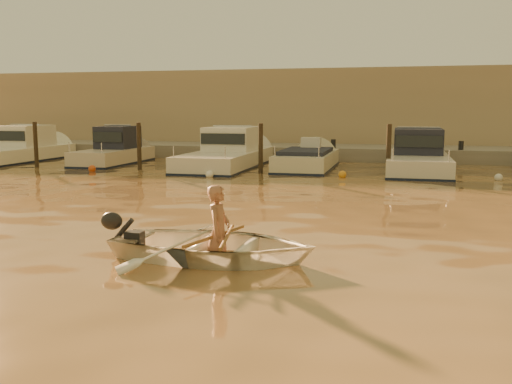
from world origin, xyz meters
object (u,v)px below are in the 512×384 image
(moored_boat_0, at_px, (18,149))
(moored_boat_2, at_px, (228,153))
(dinghy, at_px, (213,245))
(moored_boat_1, at_px, (113,150))
(person, at_px, (219,231))
(waterfront_building, at_px, (314,112))
(moored_boat_4, at_px, (418,156))
(moored_boat_3, at_px, (307,163))

(moored_boat_0, height_order, moored_boat_2, same)
(dinghy, xyz_separation_m, moored_boat_1, (-10.06, 15.30, 0.38))
(person, bearing_deg, moored_boat_2, 17.06)
(moored_boat_1, bearing_deg, waterfront_building, 54.30)
(moored_boat_0, distance_m, moored_boat_1, 5.19)
(moored_boat_4, distance_m, waterfront_building, 12.63)
(dinghy, relative_size, moored_boat_1, 0.60)
(moored_boat_3, height_order, waterfront_building, waterfront_building)
(moored_boat_1, height_order, moored_boat_4, same)
(moored_boat_2, height_order, moored_boat_4, same)
(dinghy, xyz_separation_m, moored_boat_2, (-4.41, 15.30, 0.38))
(moored_boat_3, xyz_separation_m, waterfront_building, (-1.33, 11.00, 2.17))
(moored_boat_3, relative_size, waterfront_building, 0.13)
(moored_boat_0, bearing_deg, dinghy, -45.10)
(moored_boat_2, bearing_deg, moored_boat_4, 0.00)
(person, bearing_deg, moored_boat_3, 4.09)
(moored_boat_1, distance_m, moored_boat_2, 5.65)
(person, height_order, waterfront_building, waterfront_building)
(dinghy, height_order, moored_boat_4, moored_boat_4)
(person, height_order, moored_boat_3, person)
(moored_boat_2, bearing_deg, dinghy, -73.92)
(moored_boat_1, bearing_deg, person, -56.42)
(moored_boat_0, relative_size, moored_boat_4, 1.01)
(moored_boat_4, bearing_deg, waterfront_building, 118.38)
(moored_boat_1, bearing_deg, moored_boat_3, 0.00)
(moored_boat_3, height_order, moored_boat_4, moored_boat_4)
(moored_boat_2, bearing_deg, person, -73.57)
(moored_boat_0, relative_size, moored_boat_3, 1.20)
(dinghy, bearing_deg, waterfront_building, 5.31)
(dinghy, bearing_deg, person, -90.00)
(person, distance_m, moored_boat_1, 18.37)
(moored_boat_0, bearing_deg, moored_boat_1, 0.00)
(moored_boat_2, distance_m, moored_boat_4, 8.20)
(dinghy, relative_size, moored_boat_4, 0.48)
(dinghy, xyz_separation_m, person, (0.10, -0.00, 0.25))
(person, height_order, moored_boat_2, moored_boat_2)
(moored_boat_0, bearing_deg, waterfront_building, 40.03)
(waterfront_building, bearing_deg, moored_boat_2, -101.59)
(waterfront_building, bearing_deg, moored_boat_0, -139.97)
(moored_boat_0, height_order, moored_boat_1, same)
(person, relative_size, moored_boat_3, 0.26)
(moored_boat_3, bearing_deg, moored_boat_1, 180.00)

